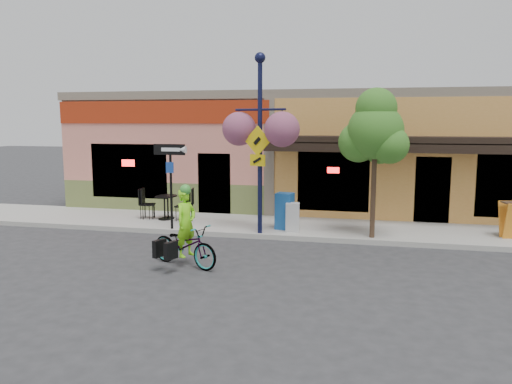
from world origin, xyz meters
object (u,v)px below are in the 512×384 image
cyclist_rider (186,233)px  newspaper_box_grey (293,217)px  lamp_post (260,145)px  building (312,149)px  one_way_sign (171,187)px  newspaper_box_blue (285,211)px  street_tree (374,163)px  bicycle (185,245)px

cyclist_rider → newspaper_box_grey: 4.17m
lamp_post → newspaper_box_grey: 2.41m
building → lamp_post: lamp_post is taller
building → newspaper_box_grey: (0.17, -6.39, -1.67)m
one_way_sign → newspaper_box_blue: 3.55m
street_tree → bicycle: bearing=-142.5°
cyclist_rider → street_tree: size_ratio=0.38×
cyclist_rider → newspaper_box_blue: (1.71, 3.93, -0.10)m
cyclist_rider → newspaper_box_blue: bearing=-1.9°
street_tree → cyclist_rider: bearing=-142.2°
one_way_sign → newspaper_box_grey: bearing=7.2°
newspaper_box_grey → street_tree: 2.90m
bicycle → newspaper_box_blue: newspaper_box_blue is taller
cyclist_rider → lamp_post: bearing=2.9°
cyclist_rider → one_way_sign: bearing=49.4°
building → bicycle: 10.36m
building → one_way_sign: building is taller
building → street_tree: building is taller
cyclist_rider → one_way_sign: 3.66m
bicycle → newspaper_box_grey: size_ratio=2.26×
cyclist_rider → lamp_post: lamp_post is taller
lamp_post → one_way_sign: 3.07m
bicycle → cyclist_rider: (0.05, 0.00, 0.30)m
bicycle → cyclist_rider: bearing=-68.3°
building → newspaper_box_blue: bearing=-91.1°
one_way_sign → newspaper_box_blue: size_ratio=2.34×
bicycle → newspaper_box_grey: (2.05, 3.65, 0.07)m
newspaper_box_grey → building: bearing=85.3°
cyclist_rider → bicycle: bearing=111.7°
building → one_way_sign: bearing=-117.1°
newspaper_box_grey → street_tree: size_ratio=0.20×
lamp_post → newspaper_box_blue: lamp_post is taller
newspaper_box_blue → street_tree: bearing=-2.6°
cyclist_rider → lamp_post: (1.09, 3.22, 1.96)m
lamp_post → street_tree: size_ratio=1.23×
building → lamp_post: (-0.74, -6.83, 0.52)m
one_way_sign → street_tree: (6.02, 0.17, 0.83)m
one_way_sign → lamp_post: bearing=0.7°
building → street_tree: (2.51, -6.68, 0.03)m
bicycle → cyclist_rider: 0.30m
building → bicycle: size_ratio=9.36×
one_way_sign → newspaper_box_grey: (3.68, 0.46, -0.87)m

